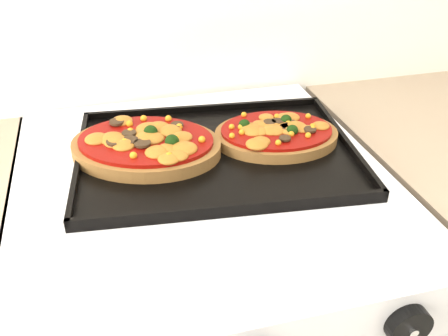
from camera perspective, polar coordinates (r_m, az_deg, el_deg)
name	(u,v)px	position (r m, az deg, el deg)	size (l,w,h in m)	color
knob_right	(408,326)	(0.68, 20.32, -16.54)	(0.06, 0.06, 0.02)	black
baking_tray	(216,152)	(0.84, -0.89, 1.87)	(0.46, 0.34, 0.02)	black
pizza_left	(146,144)	(0.84, -8.90, 2.75)	(0.25, 0.19, 0.04)	brown
pizza_right	(276,133)	(0.87, 6.00, 4.00)	(0.21, 0.16, 0.03)	brown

